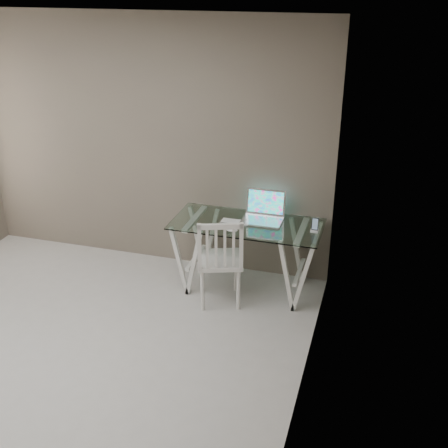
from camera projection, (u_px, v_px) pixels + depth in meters
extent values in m
plane|color=#ADAAA6|center=(48.00, 378.00, 4.60)|extent=(4.50, 4.50, 0.00)
cube|color=#685E52|center=(149.00, 144.00, 6.01)|extent=(4.00, 0.02, 2.70)
cube|color=#685E52|center=(298.00, 267.00, 3.52)|extent=(0.02, 4.50, 2.70)
cube|color=silver|center=(247.00, 224.00, 5.60)|extent=(1.50, 0.70, 0.01)
cube|color=silver|center=(196.00, 250.00, 5.89)|extent=(0.24, 0.62, 0.72)
cube|color=silver|center=(300.00, 265.00, 5.61)|extent=(0.24, 0.62, 0.72)
cube|color=silver|center=(220.00, 260.00, 5.49)|extent=(0.55, 0.55, 0.04)
cylinder|color=silver|center=(202.00, 291.00, 5.43)|extent=(0.04, 0.04, 0.44)
cylinder|color=silver|center=(238.00, 290.00, 5.44)|extent=(0.04, 0.04, 0.44)
cylinder|color=silver|center=(202.00, 273.00, 5.74)|extent=(0.04, 0.04, 0.44)
cylinder|color=silver|center=(236.00, 272.00, 5.76)|extent=(0.04, 0.04, 0.44)
cube|color=silver|center=(220.00, 247.00, 5.21)|extent=(0.42, 0.17, 0.48)
cube|color=silver|center=(262.00, 221.00, 5.63)|extent=(0.40, 0.28, 0.02)
cube|color=#19D899|center=(266.00, 202.00, 5.71)|extent=(0.40, 0.06, 0.27)
cube|color=silver|center=(235.00, 222.00, 5.62)|extent=(0.29, 0.13, 0.01)
ellipsoid|color=white|center=(232.00, 230.00, 5.41)|extent=(0.12, 0.07, 0.04)
cube|color=white|center=(314.00, 231.00, 5.41)|extent=(0.08, 0.08, 0.02)
cube|color=black|center=(315.00, 224.00, 5.39)|extent=(0.06, 0.03, 0.12)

